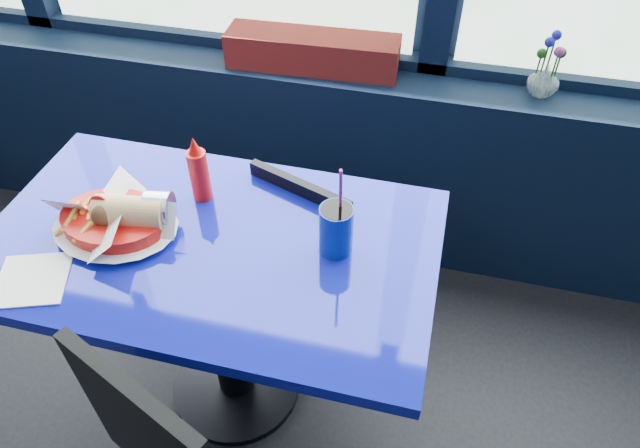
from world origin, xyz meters
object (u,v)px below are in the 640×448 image
(near_table, at_px, (218,284))
(food_basket, at_px, (116,219))
(planter_box, at_px, (313,51))
(flower_vase, at_px, (545,77))
(soda_cup, at_px, (336,228))
(ketchup_bottle, at_px, (199,172))
(chair_near_back, at_px, (300,239))

(near_table, xyz_separation_m, food_basket, (-0.25, -0.02, 0.22))
(planter_box, bearing_deg, flower_vase, -2.00)
(planter_box, distance_m, flower_vase, 0.79)
(near_table, distance_m, soda_cup, 0.42)
(flower_vase, distance_m, soda_cup, 0.97)
(food_basket, distance_m, ketchup_bottle, 0.25)
(ketchup_bottle, bearing_deg, chair_near_back, 37.55)
(flower_vase, xyz_separation_m, food_basket, (-1.10, -0.89, -0.08))
(flower_vase, bearing_deg, planter_box, -179.62)
(planter_box, distance_m, food_basket, 0.94)
(food_basket, height_order, ketchup_bottle, ketchup_bottle)
(near_table, bearing_deg, chair_near_back, 66.09)
(food_basket, bearing_deg, ketchup_bottle, 62.96)
(planter_box, bearing_deg, near_table, -96.38)
(near_table, relative_size, ketchup_bottle, 5.86)
(soda_cup, bearing_deg, ketchup_bottle, 165.32)
(flower_vase, relative_size, soda_cup, 0.75)
(planter_box, xyz_separation_m, food_basket, (-0.31, -0.88, -0.07))
(soda_cup, bearing_deg, chair_near_back, 122.66)
(chair_near_back, distance_m, planter_box, 0.67)
(planter_box, xyz_separation_m, flower_vase, (0.79, 0.01, 0.01))
(planter_box, relative_size, food_basket, 1.74)
(chair_near_back, xyz_separation_m, planter_box, (-0.09, 0.53, 0.41))
(flower_vase, xyz_separation_m, ketchup_bottle, (-0.93, -0.71, -0.03))
(ketchup_bottle, bearing_deg, flower_vase, 37.24)
(near_table, xyz_separation_m, chair_near_back, (0.15, 0.33, -0.11))
(ketchup_bottle, bearing_deg, soda_cup, -14.68)
(flower_vase, relative_size, ketchup_bottle, 1.07)
(food_basket, bearing_deg, flower_vase, 54.64)
(near_table, xyz_separation_m, flower_vase, (0.85, 0.87, 0.30))
(chair_near_back, relative_size, flower_vase, 3.61)
(near_table, height_order, ketchup_bottle, ketchup_bottle)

